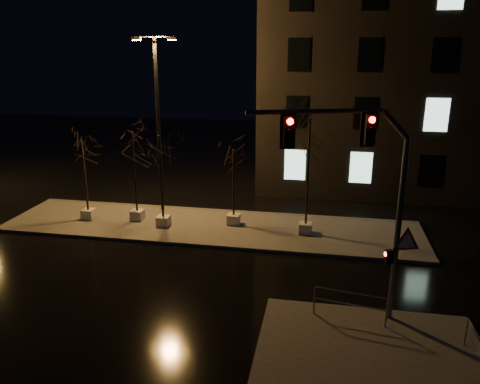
# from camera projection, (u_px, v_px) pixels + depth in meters

# --- Properties ---
(ground) EXTENTS (90.00, 90.00, 0.00)m
(ground) POSITION_uv_depth(u_px,v_px,m) (175.00, 280.00, 19.25)
(ground) COLOR black
(ground) RESTS_ON ground
(median) EXTENTS (22.00, 5.00, 0.15)m
(median) POSITION_uv_depth(u_px,v_px,m) (210.00, 227.00, 24.87)
(median) COLOR #4F4C46
(median) RESTS_ON ground
(sidewalk_corner) EXTENTS (7.00, 5.00, 0.15)m
(sidewalk_corner) POSITION_uv_depth(u_px,v_px,m) (369.00, 351.00, 14.64)
(sidewalk_corner) COLOR #4F4C46
(sidewalk_corner) RESTS_ON ground
(building) EXTENTS (25.00, 12.00, 15.00)m
(building) POSITION_uv_depth(u_px,v_px,m) (453.00, 74.00, 31.53)
(building) COLOR black
(building) RESTS_ON ground
(tree_0) EXTENTS (1.80, 1.80, 4.53)m
(tree_0) POSITION_uv_depth(u_px,v_px,m) (83.00, 158.00, 24.79)
(tree_0) COLOR beige
(tree_0) RESTS_ON median
(tree_1) EXTENTS (1.80, 1.80, 5.02)m
(tree_1) POSITION_uv_depth(u_px,v_px,m) (133.00, 152.00, 24.54)
(tree_1) COLOR beige
(tree_1) RESTS_ON median
(tree_2) EXTENTS (1.80, 1.80, 4.98)m
(tree_2) POSITION_uv_depth(u_px,v_px,m) (160.00, 156.00, 23.65)
(tree_2) COLOR beige
(tree_2) RESTS_ON median
(tree_3) EXTENTS (1.80, 1.80, 4.19)m
(tree_3) POSITION_uv_depth(u_px,v_px,m) (233.00, 166.00, 24.08)
(tree_3) COLOR beige
(tree_3) RESTS_ON median
(tree_4) EXTENTS (1.80, 1.80, 6.02)m
(tree_4) POSITION_uv_depth(u_px,v_px,m) (309.00, 145.00, 22.44)
(tree_4) COLOR beige
(tree_4) RESTS_ON median
(traffic_signal_mast) EXTENTS (5.70, 1.92, 7.28)m
(traffic_signal_mast) POSITION_uv_depth(u_px,v_px,m) (367.00, 187.00, 14.79)
(traffic_signal_mast) COLOR #595C61
(traffic_signal_mast) RESTS_ON sidewalk_corner
(streetlight_main) EXTENTS (2.41, 0.39, 9.65)m
(streetlight_main) POSITION_uv_depth(u_px,v_px,m) (158.00, 114.00, 25.65)
(streetlight_main) COLOR black
(streetlight_main) RESTS_ON median
(guard_rail_a) EXTENTS (2.46, 0.48, 1.08)m
(guard_rail_a) POSITION_uv_depth(u_px,v_px,m) (350.00, 302.00, 15.98)
(guard_rail_a) COLOR #595C61
(guard_rail_a) RESTS_ON sidewalk_corner
(guard_rail_b) EXTENTS (0.14, 2.05, 0.97)m
(guard_rail_b) POSITION_uv_depth(u_px,v_px,m) (478.00, 347.00, 13.66)
(guard_rail_b) COLOR #595C61
(guard_rail_b) RESTS_ON sidewalk_corner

